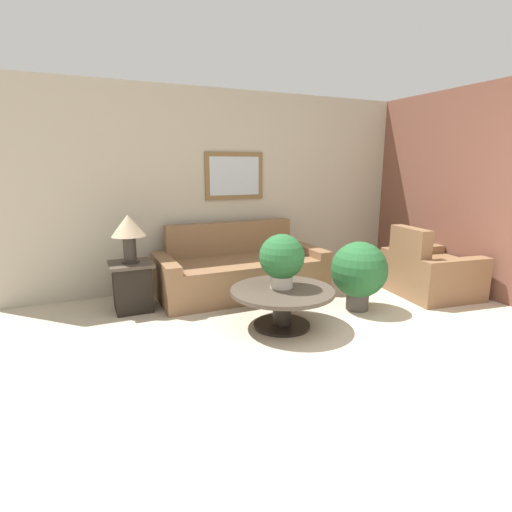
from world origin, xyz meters
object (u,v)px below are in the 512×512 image
side_table (132,286)px  potted_plant_on_table (282,259)px  couch_main (240,271)px  table_lamp (128,229)px  coffee_table (282,299)px  armchair (430,273)px  potted_plant_floor (359,271)px

side_table → potted_plant_on_table: (1.35, -1.07, 0.42)m
couch_main → table_lamp: 1.52m
couch_main → table_lamp: table_lamp is taller
coffee_table → potted_plant_on_table: bearing=71.7°
coffee_table → potted_plant_on_table: (0.02, 0.06, 0.41)m
coffee_table → side_table: (-1.33, 1.13, -0.01)m
side_table → armchair: bearing=-15.3°
coffee_table → table_lamp: size_ratio=1.96×
couch_main → potted_plant_on_table: potted_plant_on_table is taller
couch_main → side_table: size_ratio=3.78×
couch_main → armchair: same height
side_table → potted_plant_floor: size_ratio=0.71×
coffee_table → table_lamp: 1.86m
armchair → coffee_table: (-2.21, -0.16, 0.01)m
armchair → side_table: 3.67m
armchair → potted_plant_floor: 1.20m
coffee_table → potted_plant_floor: 1.05m
armchair → coffee_table: bearing=101.7°
coffee_table → side_table: bearing=139.6°
couch_main → potted_plant_on_table: size_ratio=3.83×
armchair → couch_main: bearing=71.2°
couch_main → potted_plant_floor: (0.99, -1.14, 0.17)m
coffee_table → potted_plant_floor: potted_plant_floor is taller
armchair → potted_plant_on_table: potted_plant_on_table is taller
table_lamp → potted_plant_on_table: size_ratio=0.98×
couch_main → table_lamp: size_ratio=3.93×
armchair → potted_plant_on_table: (-2.20, -0.10, 0.42)m
potted_plant_on_table → potted_plant_floor: size_ratio=0.70×
couch_main → armchair: (2.17, -1.07, 0.00)m
coffee_table → side_table: 1.74m
table_lamp → potted_plant_on_table: table_lamp is taller
armchair → potted_plant_floor: (-1.18, -0.07, 0.17)m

